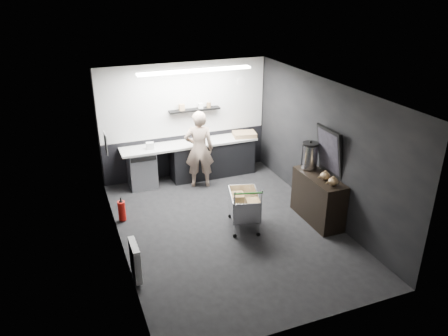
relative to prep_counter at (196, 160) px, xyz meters
name	(u,v)px	position (x,y,z in m)	size (l,w,h in m)	color
floor	(228,228)	(-0.14, -2.42, -0.46)	(5.50, 5.50, 0.00)	black
ceiling	(229,89)	(-0.14, -2.42, 2.24)	(5.50, 5.50, 0.00)	beige
wall_back	(185,120)	(-0.14, 0.33, 0.89)	(5.50, 5.50, 0.00)	black
wall_front	(309,243)	(-0.14, -5.17, 0.89)	(5.50, 5.50, 0.00)	black
wall_left	(116,181)	(-2.14, -2.42, 0.89)	(5.50, 5.50, 0.00)	black
wall_right	(324,149)	(1.86, -2.42, 0.89)	(5.50, 5.50, 0.00)	black
kitchen_wall_panel	(184,100)	(-0.14, 0.31, 1.39)	(3.95, 0.02, 1.70)	silver
dado_panel	(186,154)	(-0.14, 0.31, 0.04)	(3.95, 0.02, 1.00)	black
floating_shelf	(195,110)	(0.06, 0.20, 1.16)	(1.20, 0.22, 0.04)	black
wall_clock	(241,82)	(1.26, 0.30, 1.69)	(0.20, 0.20, 0.03)	white
poster	(106,143)	(-2.12, -1.12, 1.09)	(0.02, 0.30, 0.40)	white
poster_red_band	(106,140)	(-2.11, -1.12, 1.16)	(0.01, 0.22, 0.10)	red
radiator	(135,260)	(-2.08, -3.32, -0.11)	(0.10, 0.50, 0.60)	white
ceiling_strip	(195,71)	(-0.14, -0.57, 2.21)	(2.40, 0.20, 0.04)	white
prep_counter	(196,160)	(0.00, 0.00, 0.00)	(3.20, 0.61, 0.90)	black
person	(199,149)	(-0.06, -0.45, 0.43)	(0.65, 0.43, 1.78)	beige
shopping_cart	(244,206)	(0.15, -2.49, 0.00)	(0.73, 1.01, 0.96)	silver
sideboard	(318,192)	(1.62, -2.73, 0.14)	(0.54, 1.25, 1.88)	black
fire_extinguisher	(122,210)	(-1.99, -1.41, -0.22)	(0.15, 0.15, 0.49)	red
cardboard_box	(244,134)	(1.23, -0.05, 0.50)	(0.53, 0.40, 0.11)	#A38157
pink_tub	(197,138)	(0.04, 0.00, 0.55)	(0.21, 0.21, 0.21)	beige
white_container	(150,146)	(-1.07, -0.05, 0.52)	(0.17, 0.13, 0.15)	white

